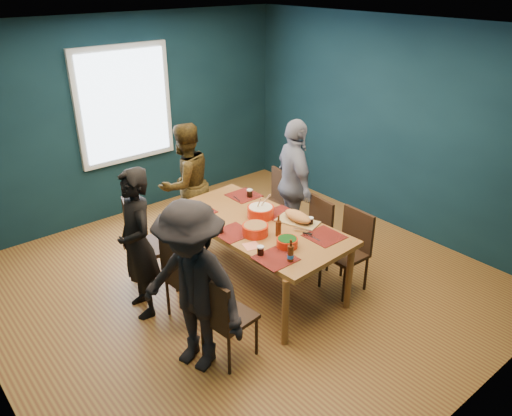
% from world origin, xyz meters
% --- Properties ---
extents(room, '(5.01, 5.01, 2.71)m').
position_xyz_m(room, '(0.00, 0.27, 1.37)').
color(room, olive).
rests_on(room, ground).
extents(dining_table, '(1.11, 2.05, 0.76)m').
position_xyz_m(dining_table, '(0.15, -0.12, 0.69)').
color(dining_table, olive).
rests_on(dining_table, floor).
extents(chair_left_far, '(0.59, 0.59, 1.03)m').
position_xyz_m(chair_left_far, '(-0.84, 0.62, 0.60)').
color(chair_left_far, black).
rests_on(chair_left_far, floor).
extents(chair_left_mid, '(0.44, 0.44, 0.92)m').
position_xyz_m(chair_left_mid, '(-0.80, -0.14, 0.53)').
color(chair_left_mid, black).
rests_on(chair_left_mid, floor).
extents(chair_left_near, '(0.44, 0.44, 0.88)m').
position_xyz_m(chair_left_near, '(-0.86, -0.84, 0.51)').
color(chair_left_near, black).
rests_on(chair_left_near, floor).
extents(chair_right_far, '(0.46, 0.46, 0.88)m').
position_xyz_m(chair_right_far, '(1.06, 0.64, 0.51)').
color(chair_right_far, black).
rests_on(chair_right_far, floor).
extents(chair_right_mid, '(0.42, 0.42, 0.85)m').
position_xyz_m(chair_right_mid, '(0.87, -0.26, 0.50)').
color(chair_right_mid, black).
rests_on(chair_right_mid, floor).
extents(chair_right_near, '(0.41, 0.41, 0.90)m').
position_xyz_m(chair_right_near, '(0.89, -0.78, 0.52)').
color(chair_right_near, black).
rests_on(chair_right_near, floor).
extents(person_far_left, '(0.46, 0.62, 1.55)m').
position_xyz_m(person_far_left, '(-1.05, 0.27, 0.78)').
color(person_far_left, black).
rests_on(person_far_left, floor).
extents(person_back, '(0.80, 0.65, 1.54)m').
position_xyz_m(person_back, '(0.13, 1.26, 0.77)').
color(person_back, black).
rests_on(person_back, floor).
extents(person_right, '(0.74, 1.02, 1.61)m').
position_xyz_m(person_right, '(1.10, 0.33, 0.81)').
color(person_right, silver).
rests_on(person_right, floor).
extents(person_near_left, '(0.88, 1.15, 1.58)m').
position_xyz_m(person_near_left, '(-1.06, -0.71, 0.79)').
color(person_near_left, black).
rests_on(person_near_left, floor).
extents(bowl_salad, '(0.26, 0.26, 0.11)m').
position_xyz_m(bowl_salad, '(-0.03, -0.29, 0.82)').
color(bowl_salad, red).
rests_on(bowl_salad, dining_table).
extents(bowl_dumpling, '(0.29, 0.29, 0.27)m').
position_xyz_m(bowl_dumpling, '(0.27, -0.02, 0.82)').
color(bowl_dumpling, red).
rests_on(bowl_dumpling, dining_table).
extents(bowl_herbs, '(0.21, 0.21, 0.09)m').
position_xyz_m(bowl_herbs, '(0.05, -0.67, 0.81)').
color(bowl_herbs, red).
rests_on(bowl_herbs, dining_table).
extents(cutting_board, '(0.36, 0.57, 0.12)m').
position_xyz_m(cutting_board, '(0.48, -0.37, 0.82)').
color(cutting_board, tan).
rests_on(cutting_board, dining_table).
extents(small_bowl, '(0.13, 0.13, 0.06)m').
position_xyz_m(small_bowl, '(-0.16, 0.48, 0.79)').
color(small_bowl, black).
rests_on(small_bowl, dining_table).
extents(beer_bottle_a, '(0.06, 0.06, 0.23)m').
position_xyz_m(beer_bottle_a, '(-0.11, -0.89, 0.84)').
color(beer_bottle_a, '#49200D').
rests_on(beer_bottle_a, dining_table).
extents(beer_bottle_b, '(0.06, 0.06, 0.22)m').
position_xyz_m(beer_bottle_b, '(0.13, -0.45, 0.85)').
color(beer_bottle_b, '#49200D').
rests_on(beer_bottle_b, dining_table).
extents(cola_glass_a, '(0.07, 0.07, 0.09)m').
position_xyz_m(cola_glass_a, '(-0.25, -0.63, 0.81)').
color(cola_glass_a, black).
rests_on(cola_glass_a, dining_table).
extents(cola_glass_b, '(0.06, 0.06, 0.09)m').
position_xyz_m(cola_glass_b, '(0.55, -0.50, 0.81)').
color(cola_glass_b, black).
rests_on(cola_glass_b, dining_table).
extents(cola_glass_c, '(0.07, 0.07, 0.10)m').
position_xyz_m(cola_glass_c, '(0.50, 0.46, 0.81)').
color(cola_glass_c, black).
rests_on(cola_glass_c, dining_table).
extents(cola_glass_d, '(0.07, 0.07, 0.09)m').
position_xyz_m(cola_glass_d, '(-0.28, -0.03, 0.81)').
color(cola_glass_d, black).
rests_on(cola_glass_d, dining_table).
extents(napkin_a, '(0.16, 0.16, 0.00)m').
position_xyz_m(napkin_a, '(0.53, -0.06, 0.76)').
color(napkin_a, '#E57D60').
rests_on(napkin_a, dining_table).
extents(napkin_b, '(0.18, 0.18, 0.00)m').
position_xyz_m(napkin_b, '(-0.21, -0.45, 0.76)').
color(napkin_b, '#E57D60').
rests_on(napkin_b, dining_table).
extents(napkin_c, '(0.22, 0.22, 0.00)m').
position_xyz_m(napkin_c, '(0.48, -0.81, 0.76)').
color(napkin_c, '#E57D60').
rests_on(napkin_c, dining_table).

